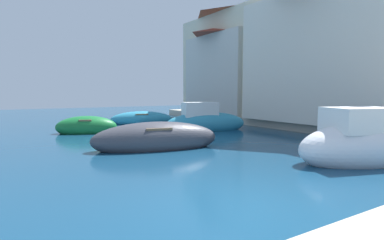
{
  "coord_description": "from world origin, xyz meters",
  "views": [
    {
      "loc": [
        -3.82,
        -4.36,
        2.17
      ],
      "look_at": [
        4.62,
        9.24,
        0.74
      ],
      "focal_mm": 29.57,
      "sensor_mm": 36.0,
      "label": 1
    }
  ],
  "objects_px": {
    "moored_boat_0": "(156,139)",
    "moored_boat_10": "(142,119)",
    "moored_boat_9": "(205,122)",
    "waterfront_building_annex": "(239,68)",
    "moored_boat_6": "(87,127)",
    "moored_boat_2": "(369,144)",
    "waterfront_building_far": "(242,59)",
    "waterfront_building_main": "(343,47)"
  },
  "relations": [
    {
      "from": "moored_boat_0",
      "to": "waterfront_building_far",
      "type": "height_order",
      "value": "waterfront_building_far"
    },
    {
      "from": "moored_boat_9",
      "to": "waterfront_building_far",
      "type": "xyz_separation_m",
      "value": [
        6.82,
        4.93,
        4.33
      ]
    },
    {
      "from": "moored_boat_2",
      "to": "moored_boat_10",
      "type": "xyz_separation_m",
      "value": [
        -1.38,
        14.55,
        -0.25
      ]
    },
    {
      "from": "moored_boat_9",
      "to": "waterfront_building_annex",
      "type": "distance_m",
      "value": 9.32
    },
    {
      "from": "moored_boat_9",
      "to": "waterfront_building_annex",
      "type": "xyz_separation_m",
      "value": [
        6.82,
        5.22,
        3.62
      ]
    },
    {
      "from": "moored_boat_9",
      "to": "waterfront_building_far",
      "type": "distance_m",
      "value": 9.47
    },
    {
      "from": "waterfront_building_annex",
      "to": "moored_boat_0",
      "type": "bearing_deg",
      "value": -142.27
    },
    {
      "from": "moored_boat_10",
      "to": "moored_boat_2",
      "type": "bearing_deg",
      "value": -65.47
    },
    {
      "from": "waterfront_building_main",
      "to": "moored_boat_10",
      "type": "bearing_deg",
      "value": 133.72
    },
    {
      "from": "moored_boat_0",
      "to": "moored_boat_10",
      "type": "xyz_separation_m",
      "value": [
        3.17,
        8.99,
        -0.06
      ]
    },
    {
      "from": "moored_boat_6",
      "to": "waterfront_building_annex",
      "type": "xyz_separation_m",
      "value": [
        12.83,
        2.93,
        3.77
      ]
    },
    {
      "from": "moored_boat_6",
      "to": "moored_boat_10",
      "type": "xyz_separation_m",
      "value": [
        4.31,
        2.88,
        -0.01
      ]
    },
    {
      "from": "moored_boat_2",
      "to": "moored_boat_10",
      "type": "height_order",
      "value": "moored_boat_2"
    },
    {
      "from": "waterfront_building_main",
      "to": "waterfront_building_far",
      "type": "relative_size",
      "value": 0.96
    },
    {
      "from": "moored_boat_10",
      "to": "moored_boat_0",
      "type": "bearing_deg",
      "value": -90.31
    },
    {
      "from": "moored_boat_9",
      "to": "moored_boat_10",
      "type": "xyz_separation_m",
      "value": [
        -1.7,
        5.16,
        -0.16
      ]
    },
    {
      "from": "moored_boat_9",
      "to": "moored_boat_10",
      "type": "relative_size",
      "value": 1.14
    },
    {
      "from": "moored_boat_10",
      "to": "waterfront_building_main",
      "type": "bearing_deg",
      "value": -27.15
    },
    {
      "from": "moored_boat_6",
      "to": "waterfront_building_far",
      "type": "bearing_deg",
      "value": -147.79
    },
    {
      "from": "moored_boat_6",
      "to": "waterfront_building_main",
      "type": "distance_m",
      "value": 14.83
    },
    {
      "from": "moored_boat_0",
      "to": "moored_boat_6",
      "type": "height_order",
      "value": "moored_boat_0"
    },
    {
      "from": "moored_boat_2",
      "to": "moored_boat_6",
      "type": "xyz_separation_m",
      "value": [
        -5.69,
        11.67,
        -0.24
      ]
    },
    {
      "from": "moored_boat_9",
      "to": "moored_boat_0",
      "type": "bearing_deg",
      "value": -128.98
    },
    {
      "from": "moored_boat_6",
      "to": "moored_boat_10",
      "type": "distance_m",
      "value": 5.18
    },
    {
      "from": "moored_boat_10",
      "to": "waterfront_building_main",
      "type": "relative_size",
      "value": 0.45
    },
    {
      "from": "moored_boat_2",
      "to": "waterfront_building_main",
      "type": "bearing_deg",
      "value": 56.78
    },
    {
      "from": "moored_boat_2",
      "to": "moored_boat_6",
      "type": "distance_m",
      "value": 12.99
    },
    {
      "from": "moored_boat_2",
      "to": "moored_boat_9",
      "type": "bearing_deg",
      "value": 106.51
    },
    {
      "from": "moored_boat_6",
      "to": "waterfront_building_annex",
      "type": "bearing_deg",
      "value": -146.59
    },
    {
      "from": "moored_boat_6",
      "to": "waterfront_building_main",
      "type": "relative_size",
      "value": 0.35
    },
    {
      "from": "moored_boat_0",
      "to": "waterfront_building_main",
      "type": "distance_m",
      "value": 12.46
    },
    {
      "from": "waterfront_building_annex",
      "to": "moored_boat_10",
      "type": "bearing_deg",
      "value": -179.62
    },
    {
      "from": "moored_boat_9",
      "to": "waterfront_building_main",
      "type": "xyz_separation_m",
      "value": [
        6.82,
        -3.75,
        4.2
      ]
    },
    {
      "from": "moored_boat_6",
      "to": "waterfront_building_far",
      "type": "distance_m",
      "value": 13.85
    },
    {
      "from": "moored_boat_2",
      "to": "moored_boat_6",
      "type": "height_order",
      "value": "moored_boat_2"
    },
    {
      "from": "moored_boat_0",
      "to": "waterfront_building_main",
      "type": "xyz_separation_m",
      "value": [
        11.7,
        0.08,
        4.3
      ]
    },
    {
      "from": "moored_boat_0",
      "to": "waterfront_building_main",
      "type": "bearing_deg",
      "value": -166.89
    },
    {
      "from": "moored_boat_6",
      "to": "waterfront_building_far",
      "type": "relative_size",
      "value": 0.33
    },
    {
      "from": "moored_boat_0",
      "to": "moored_boat_10",
      "type": "distance_m",
      "value": 9.54
    },
    {
      "from": "moored_boat_2",
      "to": "waterfront_building_annex",
      "type": "xyz_separation_m",
      "value": [
        7.15,
        14.61,
        3.53
      ]
    },
    {
      "from": "moored_boat_6",
      "to": "waterfront_building_annex",
      "type": "height_order",
      "value": "waterfront_building_annex"
    },
    {
      "from": "moored_boat_0",
      "to": "moored_boat_9",
      "type": "relative_size",
      "value": 1.03
    }
  ]
}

